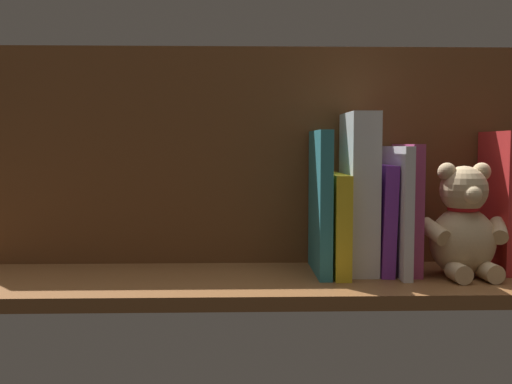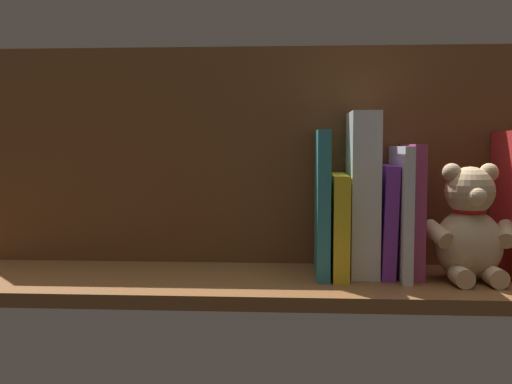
% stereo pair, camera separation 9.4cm
% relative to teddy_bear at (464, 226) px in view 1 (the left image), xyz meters
% --- Properties ---
extents(ground_plane, '(1.09, 0.29, 0.02)m').
position_rel_teddy_bear_xyz_m(ground_plane, '(0.34, -0.01, -0.09)').
color(ground_plane, brown).
extents(shelf_back_panel, '(1.09, 0.02, 0.40)m').
position_rel_teddy_bear_xyz_m(shelf_back_panel, '(0.34, -0.13, 0.11)').
color(shelf_back_panel, brown).
rests_on(shelf_back_panel, ground_plane).
extents(book_1, '(0.02, 0.14, 0.24)m').
position_rel_teddy_bear_xyz_m(book_1, '(-0.08, -0.05, 0.04)').
color(book_1, red).
rests_on(book_1, ground_plane).
extents(teddy_bear, '(0.15, 0.12, 0.19)m').
position_rel_teddy_bear_xyz_m(teddy_bear, '(0.00, 0.00, 0.00)').
color(teddy_bear, '#D1B284').
rests_on(teddy_bear, ground_plane).
extents(book_2, '(0.02, 0.14, 0.22)m').
position_rel_teddy_bear_xyz_m(book_2, '(0.08, -0.05, 0.03)').
color(book_2, '#B23F72').
rests_on(book_2, ground_plane).
extents(book_3, '(0.02, 0.17, 0.22)m').
position_rel_teddy_bear_xyz_m(book_3, '(0.10, -0.03, 0.02)').
color(book_3, silver).
rests_on(book_3, ground_plane).
extents(book_4, '(0.03, 0.15, 0.18)m').
position_rel_teddy_bear_xyz_m(book_4, '(0.13, -0.05, 0.01)').
color(book_4, purple).
rests_on(book_4, ground_plane).
extents(dictionary_thick_white, '(0.05, 0.14, 0.27)m').
position_rel_teddy_bear_xyz_m(dictionary_thick_white, '(0.17, -0.05, 0.05)').
color(dictionary_thick_white, white).
rests_on(dictionary_thick_white, ground_plane).
extents(book_5, '(0.03, 0.17, 0.17)m').
position_rel_teddy_bear_xyz_m(book_5, '(0.21, -0.04, 0.00)').
color(book_5, yellow).
rests_on(book_5, ground_plane).
extents(book_6, '(0.02, 0.16, 0.24)m').
position_rel_teddy_bear_xyz_m(book_6, '(0.23, -0.04, 0.04)').
color(book_6, teal).
rests_on(book_6, ground_plane).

